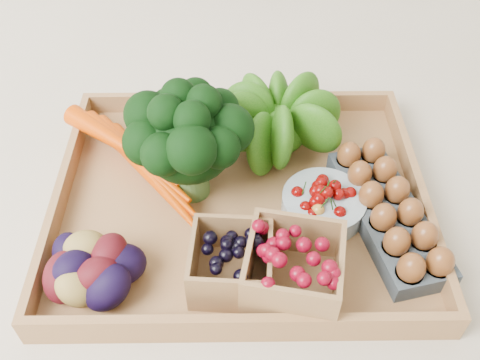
{
  "coord_description": "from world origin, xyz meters",
  "views": [
    {
      "loc": [
        -0.01,
        -0.54,
        0.63
      ],
      "look_at": [
        0.0,
        0.0,
        0.06
      ],
      "focal_mm": 40.0,
      "sensor_mm": 36.0,
      "label": 1
    }
  ],
  "objects_px": {
    "broccoli": "(190,159)",
    "egg_carton": "(387,215)",
    "tray": "(240,203)",
    "cherry_bowl": "(323,205)"
  },
  "relations": [
    {
      "from": "broccoli",
      "to": "egg_carton",
      "type": "distance_m",
      "value": 0.3
    },
    {
      "from": "egg_carton",
      "to": "tray",
      "type": "bearing_deg",
      "value": 155.24
    },
    {
      "from": "tray",
      "to": "broccoli",
      "type": "distance_m",
      "value": 0.11
    },
    {
      "from": "cherry_bowl",
      "to": "egg_carton",
      "type": "xyz_separation_m",
      "value": [
        0.09,
        -0.02,
        -0.0
      ]
    },
    {
      "from": "tray",
      "to": "egg_carton",
      "type": "height_order",
      "value": "egg_carton"
    },
    {
      "from": "cherry_bowl",
      "to": "egg_carton",
      "type": "bearing_deg",
      "value": -12.94
    },
    {
      "from": "broccoli",
      "to": "cherry_bowl",
      "type": "relative_size",
      "value": 1.42
    },
    {
      "from": "cherry_bowl",
      "to": "egg_carton",
      "type": "height_order",
      "value": "cherry_bowl"
    },
    {
      "from": "egg_carton",
      "to": "cherry_bowl",
      "type": "bearing_deg",
      "value": 154.21
    },
    {
      "from": "cherry_bowl",
      "to": "egg_carton",
      "type": "distance_m",
      "value": 0.09
    }
  ]
}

